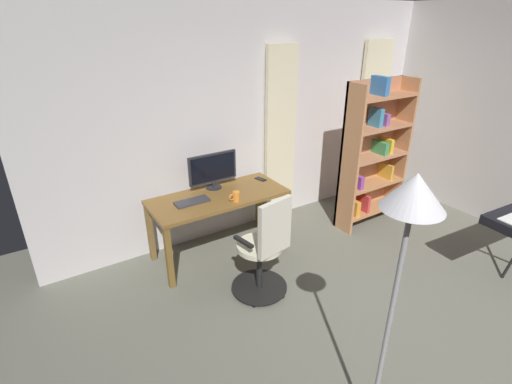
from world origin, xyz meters
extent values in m
plane|color=#636457|center=(0.00, 0.00, 0.00)|extent=(7.11, 7.11, 0.00)
cube|color=silver|center=(0.00, -2.73, 1.36)|extent=(5.29, 0.10, 2.72)
cube|color=beige|center=(-1.96, -2.62, 1.12)|extent=(0.53, 0.06, 2.24)
cube|color=beige|center=(-0.31, -2.62, 1.12)|extent=(0.43, 0.06, 2.24)
cube|color=brown|center=(0.78, -2.26, 0.72)|extent=(1.51, 0.66, 0.04)
cube|color=brown|center=(0.07, -1.97, 0.35)|extent=(0.06, 0.06, 0.70)
cube|color=brown|center=(1.49, -1.97, 0.35)|extent=(0.06, 0.06, 0.70)
cube|color=brown|center=(0.07, -2.54, 0.35)|extent=(0.06, 0.06, 0.70)
cube|color=brown|center=(1.49, -2.54, 0.35)|extent=(0.06, 0.06, 0.70)
cylinder|color=black|center=(0.77, -1.44, 0.04)|extent=(0.56, 0.56, 0.02)
sphere|color=black|center=(0.52, -1.49, 0.03)|extent=(0.05, 0.05, 0.05)
sphere|color=black|center=(0.73, -1.70, 0.03)|extent=(0.05, 0.05, 0.05)
sphere|color=black|center=(1.00, -1.55, 0.03)|extent=(0.05, 0.05, 0.05)
sphere|color=black|center=(0.95, -1.25, 0.03)|extent=(0.05, 0.05, 0.05)
sphere|color=black|center=(0.65, -1.21, 0.03)|extent=(0.05, 0.05, 0.05)
cylinder|color=black|center=(0.77, -1.44, 0.27)|extent=(0.06, 0.06, 0.46)
cylinder|color=beige|center=(0.77, -1.44, 0.52)|extent=(0.51, 0.51, 0.05)
cube|color=beige|center=(0.73, -1.24, 0.81)|extent=(0.38, 0.12, 0.53)
cube|color=black|center=(0.97, -1.40, 0.66)|extent=(0.08, 0.24, 0.03)
cube|color=black|center=(0.57, -1.48, 0.66)|extent=(0.08, 0.24, 0.03)
cylinder|color=#232328|center=(0.73, -2.46, 0.74)|extent=(0.18, 0.18, 0.01)
cylinder|color=#232328|center=(0.73, -2.46, 0.78)|extent=(0.04, 0.04, 0.07)
cube|color=#232328|center=(0.73, -2.47, 0.98)|extent=(0.58, 0.03, 0.33)
cube|color=black|center=(0.73, -2.45, 0.98)|extent=(0.53, 0.01, 0.29)
cube|color=#333338|center=(1.09, -2.24, 0.75)|extent=(0.36, 0.15, 0.02)
cube|color=black|center=(0.14, -2.38, 0.74)|extent=(0.10, 0.16, 0.01)
cylinder|color=orange|center=(0.68, -2.03, 0.79)|extent=(0.08, 0.08, 0.11)
torus|color=orange|center=(0.73, -2.03, 0.80)|extent=(0.07, 0.01, 0.07)
cube|color=tan|center=(-1.69, -1.86, 0.93)|extent=(0.04, 0.30, 1.86)
cube|color=tan|center=(-0.79, -1.86, 0.93)|extent=(0.04, 0.30, 1.86)
cube|color=#B97957|center=(-1.24, -2.00, 0.93)|extent=(0.93, 0.04, 1.86)
cube|color=#BE7F4E|center=(-1.24, -1.86, 0.19)|extent=(0.86, 0.30, 0.04)
cube|color=#BC804E|center=(-1.24, -1.86, 0.56)|extent=(0.86, 0.30, 0.04)
cube|color=#B87B57|center=(-1.24, -1.86, 0.93)|extent=(0.86, 0.30, 0.04)
cube|color=#B97B54|center=(-1.24, -1.86, 1.30)|extent=(0.86, 0.30, 0.04)
cube|color=#BE7A50|center=(-1.24, -1.86, 1.67)|extent=(0.86, 0.30, 0.04)
cube|color=orange|center=(-0.91, -1.86, 0.30)|extent=(0.07, 0.25, 0.20)
cube|color=gold|center=(-1.48, -1.86, 0.67)|extent=(0.04, 0.22, 0.19)
cube|color=gold|center=(-1.42, -1.86, 1.04)|extent=(0.06, 0.20, 0.18)
cube|color=teal|center=(-1.15, -1.86, 1.43)|extent=(0.06, 0.18, 0.22)
cube|color=#316FB6|center=(-1.15, -1.86, 1.80)|extent=(0.07, 0.23, 0.21)
cube|color=#D03B3D|center=(-1.10, -1.86, 0.32)|extent=(0.04, 0.25, 0.23)
cube|color=purple|center=(-0.93, -1.86, 0.66)|extent=(0.06, 0.24, 0.17)
cube|color=#3E9456|center=(-1.30, -1.86, 1.02)|extent=(0.06, 0.23, 0.16)
cube|color=#8E4F98|center=(-1.28, -1.86, 1.39)|extent=(0.06, 0.18, 0.15)
cylinder|color=#A5A5A8|center=(0.93, 0.16, 0.84)|extent=(0.03, 0.03, 1.67)
cone|color=silver|center=(0.93, 0.16, 1.76)|extent=(0.31, 0.31, 0.19)
camera|label=1|loc=(2.45, 1.14, 2.52)|focal=26.63mm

